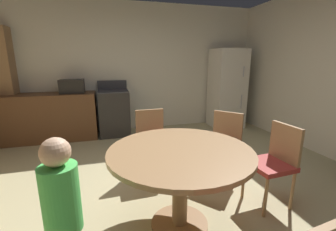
% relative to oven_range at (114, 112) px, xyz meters
% --- Properties ---
extents(ground_plane, '(14.00, 14.00, 0.00)m').
position_rel_oven_range_xyz_m(ground_plane, '(0.44, -2.48, -0.47)').
color(ground_plane, tan).
extents(wall_back, '(5.88, 0.12, 2.70)m').
position_rel_oven_range_xyz_m(wall_back, '(0.44, 0.40, 0.88)').
color(wall_back, silver).
rests_on(wall_back, ground).
extents(kitchen_counter, '(1.85, 0.60, 0.90)m').
position_rel_oven_range_xyz_m(kitchen_counter, '(-1.27, -0.00, -0.02)').
color(kitchen_counter, brown).
rests_on(kitchen_counter, ground).
extents(pantry_column, '(0.44, 0.36, 2.10)m').
position_rel_oven_range_xyz_m(pantry_column, '(-1.98, 0.18, 0.58)').
color(pantry_column, '#9E754C').
rests_on(pantry_column, ground).
extents(oven_range, '(0.60, 0.60, 1.10)m').
position_rel_oven_range_xyz_m(oven_range, '(0.00, 0.00, 0.00)').
color(oven_range, '#2D2B28').
rests_on(oven_range, ground).
extents(refrigerator, '(0.68, 0.68, 1.76)m').
position_rel_oven_range_xyz_m(refrigerator, '(2.54, -0.05, 0.41)').
color(refrigerator, silver).
rests_on(refrigerator, ground).
extents(microwave, '(0.44, 0.32, 0.26)m').
position_rel_oven_range_xyz_m(microwave, '(-0.76, -0.00, 0.56)').
color(microwave, black).
rests_on(microwave, kitchen_counter).
extents(dining_table, '(1.26, 1.26, 0.76)m').
position_rel_oven_range_xyz_m(dining_table, '(0.46, -2.94, 0.14)').
color(dining_table, '#9E754C').
rests_on(dining_table, ground).
extents(chair_north, '(0.41, 0.41, 0.87)m').
position_rel_oven_range_xyz_m(chair_north, '(0.42, -1.87, 0.03)').
color(chair_north, '#9E754C').
rests_on(chair_north, ground).
extents(chair_east, '(0.43, 0.43, 0.87)m').
position_rel_oven_range_xyz_m(chair_east, '(1.53, -2.87, 0.03)').
color(chair_east, '#9E754C').
rests_on(chair_east, ground).
extents(chair_northeast, '(0.56, 0.56, 0.87)m').
position_rel_oven_range_xyz_m(chair_northeast, '(1.27, -2.25, 0.03)').
color(chair_northeast, '#9E754C').
rests_on(chair_northeast, ground).
extents(person_child, '(0.29, 0.29, 1.09)m').
position_rel_oven_range_xyz_m(person_child, '(-0.43, -3.36, 0.11)').
color(person_child, '#3D4C84').
rests_on(person_child, ground).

